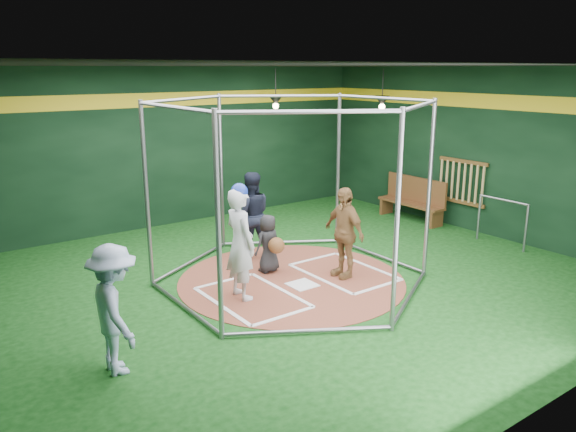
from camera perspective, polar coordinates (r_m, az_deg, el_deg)
room_shell at (r=9.03m, az=0.34°, el=3.90°), size 10.10×9.10×3.53m
clay_disc at (r=9.51m, az=0.36°, el=-6.51°), size 3.80×3.80×0.01m
home_plate at (r=9.28m, az=1.46°, el=-6.99°), size 0.43×0.43×0.01m
batter_box_left at (r=8.82m, az=-3.69°, el=-8.23°), size 1.17×1.77×0.01m
batter_box_right at (r=9.88m, az=5.68°, el=-5.67°), size 1.17×1.77×0.01m
batting_cage at (r=9.07m, az=0.37°, el=2.31°), size 4.05×4.67×3.00m
bat_rack at (r=12.89m, az=17.20°, el=3.35°), size 0.07×1.25×0.98m
pendant_lamp_near at (r=13.09m, az=-1.26°, el=11.64°), size 0.34×0.34×0.90m
pendant_lamp_far at (r=13.02m, az=9.54°, el=11.43°), size 0.34×0.34×0.90m
batter_figure at (r=8.55m, az=-4.86°, el=-2.62°), size 0.42×0.63×1.80m
visitor_leopard at (r=9.48m, az=5.70°, el=-1.66°), size 0.39×0.91×1.55m
catcher_figure at (r=9.70m, az=-1.93°, el=-2.82°), size 0.53×0.58×1.02m
umpire at (r=10.46m, az=-3.81°, el=0.13°), size 0.96×0.87×1.61m
bystander_blue at (r=6.83m, az=-17.21°, el=-9.07°), size 0.63×1.03×1.55m
dugout_bench at (r=13.43m, az=12.61°, el=1.77°), size 0.40×1.73×1.01m
steel_railing at (r=11.95m, az=20.94°, el=0.15°), size 0.05×1.11×0.96m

